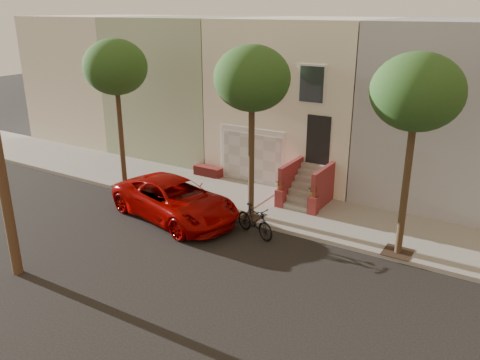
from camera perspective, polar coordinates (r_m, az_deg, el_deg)
The scene contains 9 objects.
ground at distance 16.24m, azimuth -8.94°, elevation -8.62°, with size 90.00×90.00×0.00m, color black.
sidewalk at distance 20.15m, azimuth 0.93°, elevation -2.41°, with size 40.00×3.70×0.15m, color gray.
house_row at distance 24.22m, azimuth 8.21°, elevation 9.91°, with size 33.10×11.70×7.00m.
tree_left at distance 21.12m, azimuth -14.36°, elevation 12.56°, with size 2.70×2.57×6.30m.
tree_mid at distance 17.10m, azimuth 1.41°, elevation 11.64°, with size 2.70×2.57×6.30m.
tree_right at distance 15.11m, azimuth 19.95°, elevation 9.47°, with size 2.70×2.57×6.30m.
utility_pole at distance 8.04m, azimuth 19.00°, elevation 1.05°, with size 23.60×1.22×10.00m.
pickup_truck at distance 18.55m, azimuth -7.58°, elevation -2.31°, with size 2.50×5.42×1.51m, color #920201.
motorcycle at distance 17.09m, azimuth 1.73°, elevation -4.78°, with size 0.53×1.88×1.13m, color black.
Camera 1 is at (9.58, -10.71, 7.58)m, focal length 36.53 mm.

